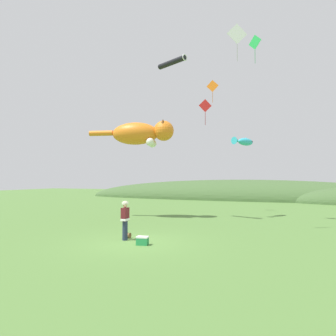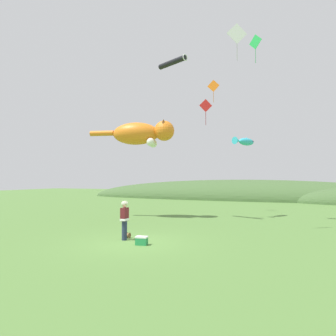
# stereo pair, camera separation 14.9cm
# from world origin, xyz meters

# --- Properties ---
(ground_plane) EXTENTS (120.00, 120.00, 0.00)m
(ground_plane) POSITION_xyz_m (0.00, 0.00, 0.00)
(ground_plane) COLOR #517A38
(distant_hill_ridge) EXTENTS (51.29, 12.18, 5.44)m
(distant_hill_ridge) POSITION_xyz_m (3.11, 30.51, 0.00)
(distant_hill_ridge) COLOR #426033
(distant_hill_ridge) RESTS_ON ground
(festival_attendant) EXTENTS (0.30, 0.43, 1.77)m
(festival_attendant) POSITION_xyz_m (-0.63, 0.30, 0.95)
(festival_attendant) COLOR #232D47
(festival_attendant) RESTS_ON ground
(kite_spool) EXTENTS (0.14, 0.26, 0.26)m
(kite_spool) POSITION_xyz_m (-0.69, 0.75, 0.13)
(kite_spool) COLOR olive
(kite_spool) RESTS_ON ground
(picnic_cooler) EXTENTS (0.54, 0.40, 0.36)m
(picnic_cooler) POSITION_xyz_m (0.55, -0.29, 0.18)
(picnic_cooler) COLOR #268C4C
(picnic_cooler) RESTS_ON ground
(kite_giant_cat) EXTENTS (6.13, 2.54, 1.90)m
(kite_giant_cat) POSITION_xyz_m (-3.46, 7.46, 6.08)
(kite_giant_cat) COLOR orange
(kite_fish_windsock) EXTENTS (1.53, 2.04, 0.63)m
(kite_fish_windsock) POSITION_xyz_m (3.34, 10.48, 5.54)
(kite_fish_windsock) COLOR #33B2CC
(kite_tube_streamer) EXTENTS (2.36, 1.30, 0.44)m
(kite_tube_streamer) POSITION_xyz_m (-0.85, 6.88, 10.70)
(kite_tube_streamer) COLOR black
(kite_diamond_green) EXTENTS (0.85, 0.53, 1.89)m
(kite_diamond_green) POSITION_xyz_m (4.45, 8.10, 11.67)
(kite_diamond_green) COLOR green
(kite_diamond_orange) EXTENTS (1.03, 0.07, 1.93)m
(kite_diamond_orange) POSITION_xyz_m (0.49, 12.89, 10.66)
(kite_diamond_orange) COLOR orange
(kite_diamond_red) EXTENTS (0.81, 0.45, 1.82)m
(kite_diamond_red) POSITION_xyz_m (1.07, 8.26, 7.85)
(kite_diamond_red) COLOR red
(kite_diamond_white) EXTENTS (0.97, 0.55, 2.00)m
(kite_diamond_white) POSITION_xyz_m (3.95, 3.90, 10.39)
(kite_diamond_white) COLOR white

